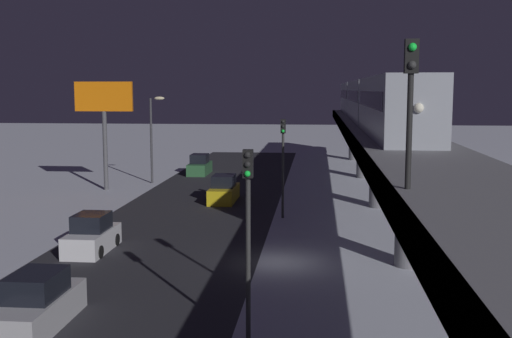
{
  "coord_description": "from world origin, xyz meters",
  "views": [
    {
      "loc": [
        -1.94,
        29.93,
        8.31
      ],
      "look_at": [
        2.4,
        -14.97,
        2.64
      ],
      "focal_mm": 44.79,
      "sensor_mm": 36.0,
      "label": 1
    }
  ],
  "objects_px": {
    "subway_train": "(369,100)",
    "sedan_yellow": "(224,191)",
    "sedan_green": "(200,166)",
    "sedan_silver": "(37,305)",
    "traffic_light_mid": "(283,154)",
    "sedan_white": "(92,236)",
    "traffic_light_near": "(248,218)",
    "commercial_billboard": "(104,107)",
    "rail_signal": "(411,88)"
  },
  "relations": [
    {
      "from": "sedan_yellow",
      "to": "traffic_light_mid",
      "type": "bearing_deg",
      "value": -50.84
    },
    {
      "from": "sedan_green",
      "to": "commercial_billboard",
      "type": "distance_m",
      "value": 13.47
    },
    {
      "from": "sedan_green",
      "to": "commercial_billboard",
      "type": "bearing_deg",
      "value": 60.7
    },
    {
      "from": "sedan_silver",
      "to": "sedan_green",
      "type": "relative_size",
      "value": 1.07
    },
    {
      "from": "sedan_silver",
      "to": "traffic_light_mid",
      "type": "height_order",
      "value": "traffic_light_mid"
    },
    {
      "from": "sedan_yellow",
      "to": "commercial_billboard",
      "type": "height_order",
      "value": "commercial_billboard"
    },
    {
      "from": "sedan_white",
      "to": "traffic_light_mid",
      "type": "distance_m",
      "value": 13.73
    },
    {
      "from": "sedan_yellow",
      "to": "sedan_silver",
      "type": "height_order",
      "value": "same"
    },
    {
      "from": "traffic_light_mid",
      "to": "commercial_billboard",
      "type": "height_order",
      "value": "commercial_billboard"
    },
    {
      "from": "sedan_green",
      "to": "traffic_light_near",
      "type": "distance_m",
      "value": 42.5
    },
    {
      "from": "subway_train",
      "to": "sedan_yellow",
      "type": "distance_m",
      "value": 16.27
    },
    {
      "from": "rail_signal",
      "to": "sedan_yellow",
      "type": "bearing_deg",
      "value": -72.17
    },
    {
      "from": "subway_train",
      "to": "traffic_light_near",
      "type": "distance_m",
      "value": 36.85
    },
    {
      "from": "sedan_green",
      "to": "sedan_white",
      "type": "bearing_deg",
      "value": 90.0
    },
    {
      "from": "subway_train",
      "to": "traffic_light_near",
      "type": "height_order",
      "value": "subway_train"
    },
    {
      "from": "sedan_green",
      "to": "commercial_billboard",
      "type": "height_order",
      "value": "commercial_billboard"
    },
    {
      "from": "subway_train",
      "to": "commercial_billboard",
      "type": "height_order",
      "value": "subway_train"
    },
    {
      "from": "sedan_silver",
      "to": "commercial_billboard",
      "type": "height_order",
      "value": "commercial_billboard"
    },
    {
      "from": "rail_signal",
      "to": "subway_train",
      "type": "bearing_deg",
      "value": -92.86
    },
    {
      "from": "sedan_white",
      "to": "traffic_light_near",
      "type": "relative_size",
      "value": 0.66
    },
    {
      "from": "sedan_green",
      "to": "traffic_light_near",
      "type": "xyz_separation_m",
      "value": [
        -9.3,
        41.33,
        3.4
      ]
    },
    {
      "from": "rail_signal",
      "to": "sedan_yellow",
      "type": "xyz_separation_m",
      "value": [
        9.34,
        -29.02,
        -7.55
      ]
    },
    {
      "from": "sedan_yellow",
      "to": "sedan_green",
      "type": "distance_m",
      "value": 15.61
    },
    {
      "from": "subway_train",
      "to": "sedan_white",
      "type": "height_order",
      "value": "subway_train"
    },
    {
      "from": "rail_signal",
      "to": "commercial_billboard",
      "type": "height_order",
      "value": "rail_signal"
    },
    {
      "from": "traffic_light_near",
      "to": "rail_signal",
      "type": "bearing_deg",
      "value": 150.64
    },
    {
      "from": "sedan_silver",
      "to": "commercial_billboard",
      "type": "xyz_separation_m",
      "value": [
        7.7,
        -30.12,
        6.03
      ]
    },
    {
      "from": "subway_train",
      "to": "sedan_silver",
      "type": "height_order",
      "value": "subway_train"
    },
    {
      "from": "sedan_silver",
      "to": "sedan_green",
      "type": "height_order",
      "value": "same"
    },
    {
      "from": "rail_signal",
      "to": "traffic_light_mid",
      "type": "distance_m",
      "value": 24.07
    },
    {
      "from": "sedan_silver",
      "to": "traffic_light_near",
      "type": "relative_size",
      "value": 0.74
    },
    {
      "from": "sedan_white",
      "to": "traffic_light_near",
      "type": "bearing_deg",
      "value": 129.86
    },
    {
      "from": "sedan_silver",
      "to": "traffic_light_mid",
      "type": "xyz_separation_m",
      "value": [
        -7.5,
        -19.94,
        3.4
      ]
    },
    {
      "from": "sedan_yellow",
      "to": "commercial_billboard",
      "type": "xyz_separation_m",
      "value": [
        10.5,
        -4.41,
        6.03
      ]
    },
    {
      "from": "subway_train",
      "to": "sedan_white",
      "type": "xyz_separation_m",
      "value": [
        15.87,
        24.98,
        -6.61
      ]
    },
    {
      "from": "subway_train",
      "to": "sedan_white",
      "type": "bearing_deg",
      "value": 57.57
    },
    {
      "from": "subway_train",
      "to": "commercial_billboard",
      "type": "xyz_separation_m",
      "value": [
        21.77,
        5.3,
        -0.57
      ]
    },
    {
      "from": "sedan_white",
      "to": "sedan_yellow",
      "type": "height_order",
      "value": "same"
    },
    {
      "from": "sedan_white",
      "to": "sedan_silver",
      "type": "bearing_deg",
      "value": 99.79
    },
    {
      "from": "sedan_yellow",
      "to": "subway_train",
      "type": "bearing_deg",
      "value": 40.73
    },
    {
      "from": "sedan_green",
      "to": "commercial_billboard",
      "type": "relative_size",
      "value": 0.5
    },
    {
      "from": "commercial_billboard",
      "to": "sedan_white",
      "type": "bearing_deg",
      "value": 106.67
    },
    {
      "from": "sedan_yellow",
      "to": "traffic_light_mid",
      "type": "height_order",
      "value": "traffic_light_mid"
    },
    {
      "from": "subway_train",
      "to": "commercial_billboard",
      "type": "distance_m",
      "value": 22.41
    },
    {
      "from": "sedan_yellow",
      "to": "sedan_silver",
      "type": "relative_size",
      "value": 0.99
    },
    {
      "from": "traffic_light_near",
      "to": "traffic_light_mid",
      "type": "height_order",
      "value": "same"
    },
    {
      "from": "sedan_white",
      "to": "sedan_yellow",
      "type": "xyz_separation_m",
      "value": [
        -4.6,
        -15.28,
        0.01
      ]
    },
    {
      "from": "sedan_silver",
      "to": "sedan_white",
      "type": "bearing_deg",
      "value": -80.21
    },
    {
      "from": "rail_signal",
      "to": "sedan_yellow",
      "type": "relative_size",
      "value": 0.85
    },
    {
      "from": "sedan_yellow",
      "to": "sedan_green",
      "type": "relative_size",
      "value": 1.06
    }
  ]
}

